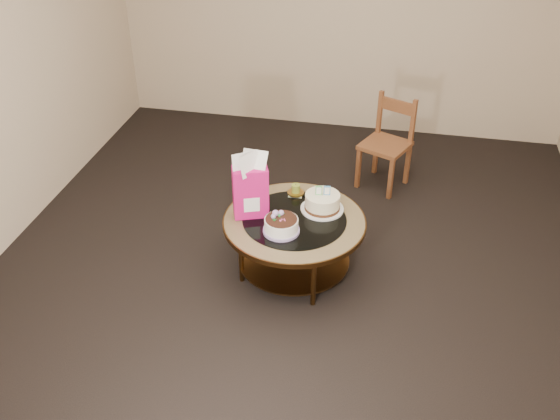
% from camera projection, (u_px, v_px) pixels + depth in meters
% --- Properties ---
extents(ground, '(5.00, 5.00, 0.00)m').
position_uv_depth(ground, '(294.00, 269.00, 4.67)').
color(ground, black).
rests_on(ground, ground).
extents(room_walls, '(4.52, 5.02, 2.61)m').
position_uv_depth(room_walls, '(297.00, 73.00, 3.81)').
color(room_walls, '#C5AF95').
rests_on(room_walls, ground).
extents(coffee_table, '(1.02, 1.02, 0.46)m').
position_uv_depth(coffee_table, '(294.00, 228.00, 4.45)').
color(coffee_table, '#573718').
rests_on(coffee_table, ground).
extents(decorated_cake, '(0.25, 0.25, 0.15)m').
position_uv_depth(decorated_cake, '(281.00, 226.00, 4.26)').
color(decorated_cake, '#9F86BD').
rests_on(decorated_cake, coffee_table).
extents(cream_cake, '(0.31, 0.31, 0.20)m').
position_uv_depth(cream_cake, '(322.00, 202.00, 4.48)').
color(cream_cake, white).
rests_on(cream_cake, coffee_table).
extents(gift_bag, '(0.28, 0.24, 0.49)m').
position_uv_depth(gift_bag, '(250.00, 185.00, 4.33)').
color(gift_bag, '#CE136F').
rests_on(gift_bag, coffee_table).
extents(pillar_candle, '(0.13, 0.13, 0.09)m').
position_uv_depth(pillar_candle, '(296.00, 191.00, 4.66)').
color(pillar_candle, '#CFBE55').
rests_on(pillar_candle, coffee_table).
extents(dining_chair, '(0.50, 0.50, 0.81)m').
position_uv_depth(dining_chair, '(387.00, 143.00, 5.47)').
color(dining_chair, brown).
rests_on(dining_chair, ground).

